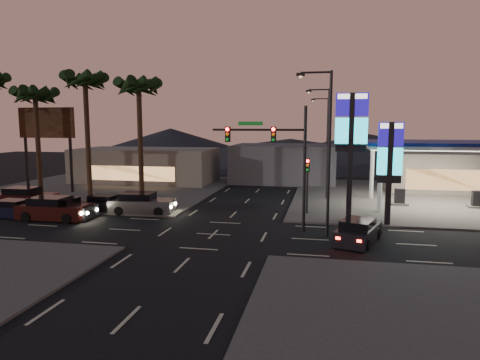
% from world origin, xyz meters
% --- Properties ---
extents(ground, '(140.00, 140.00, 0.00)m').
position_xyz_m(ground, '(0.00, 0.00, 0.00)').
color(ground, black).
rests_on(ground, ground).
extents(corner_lot_ne, '(24.00, 24.00, 0.12)m').
position_xyz_m(corner_lot_ne, '(16.00, 16.00, 0.06)').
color(corner_lot_ne, '#47443F').
rests_on(corner_lot_ne, ground).
extents(corner_lot_nw, '(24.00, 24.00, 0.12)m').
position_xyz_m(corner_lot_nw, '(-16.00, 16.00, 0.06)').
color(corner_lot_nw, '#47443F').
rests_on(corner_lot_nw, ground).
extents(gas_station, '(12.20, 8.20, 5.47)m').
position_xyz_m(gas_station, '(16.00, 12.00, 5.08)').
color(gas_station, silver).
rests_on(gas_station, ground).
extents(convenience_store, '(10.00, 6.00, 4.00)m').
position_xyz_m(convenience_store, '(18.00, 21.00, 2.00)').
color(convenience_store, '#726B5B').
rests_on(convenience_store, ground).
extents(pylon_sign_tall, '(2.20, 0.35, 9.00)m').
position_xyz_m(pylon_sign_tall, '(8.50, 5.50, 6.39)').
color(pylon_sign_tall, black).
rests_on(pylon_sign_tall, ground).
extents(pylon_sign_short, '(1.60, 0.35, 7.00)m').
position_xyz_m(pylon_sign_short, '(11.00, 4.50, 4.66)').
color(pylon_sign_short, black).
rests_on(pylon_sign_short, ground).
extents(traffic_signal_mast, '(6.10, 0.39, 8.00)m').
position_xyz_m(traffic_signal_mast, '(3.76, 1.99, 5.23)').
color(traffic_signal_mast, black).
rests_on(traffic_signal_mast, ground).
extents(pedestal_signal, '(0.32, 0.39, 4.30)m').
position_xyz_m(pedestal_signal, '(5.50, 6.98, 2.92)').
color(pedestal_signal, black).
rests_on(pedestal_signal, ground).
extents(streetlight_near, '(2.14, 0.25, 10.00)m').
position_xyz_m(streetlight_near, '(6.79, 1.00, 5.72)').
color(streetlight_near, black).
rests_on(streetlight_near, ground).
extents(streetlight_mid, '(2.14, 0.25, 10.00)m').
position_xyz_m(streetlight_mid, '(6.79, 14.00, 5.72)').
color(streetlight_mid, black).
rests_on(streetlight_mid, ground).
extents(streetlight_far, '(2.14, 0.25, 10.00)m').
position_xyz_m(streetlight_far, '(6.79, 28.00, 5.72)').
color(streetlight_far, black).
rests_on(streetlight_far, ground).
extents(palm_a, '(4.41, 4.41, 10.86)m').
position_xyz_m(palm_a, '(-9.00, 9.50, 9.43)').
color(palm_a, black).
rests_on(palm_a, ground).
extents(palm_b, '(4.41, 4.41, 11.46)m').
position_xyz_m(palm_b, '(-14.00, 9.50, 9.97)').
color(palm_b, black).
rests_on(palm_b, ground).
extents(palm_c, '(4.41, 4.41, 10.26)m').
position_xyz_m(palm_c, '(-19.00, 9.50, 8.88)').
color(palm_c, black).
rests_on(palm_c, ground).
extents(billboard, '(6.00, 0.30, 8.50)m').
position_xyz_m(billboard, '(-20.50, 13.00, 6.33)').
color(billboard, black).
rests_on(billboard, ground).
extents(building_far_west, '(16.00, 8.00, 4.00)m').
position_xyz_m(building_far_west, '(-14.00, 22.00, 2.00)').
color(building_far_west, '#726B5B').
rests_on(building_far_west, ground).
extents(building_far_mid, '(12.00, 9.00, 4.40)m').
position_xyz_m(building_far_mid, '(2.00, 26.00, 2.20)').
color(building_far_mid, '#4C4C51').
rests_on(building_far_mid, ground).
extents(hill_left, '(40.00, 40.00, 6.00)m').
position_xyz_m(hill_left, '(-25.00, 60.00, 3.00)').
color(hill_left, black).
rests_on(hill_left, ground).
extents(hill_right, '(50.00, 50.00, 5.00)m').
position_xyz_m(hill_right, '(15.00, 60.00, 2.50)').
color(hill_right, black).
rests_on(hill_right, ground).
extents(hill_center, '(60.00, 60.00, 4.00)m').
position_xyz_m(hill_center, '(0.00, 60.00, 2.00)').
color(hill_center, black).
rests_on(hill_center, ground).
extents(car_lane_a_front, '(4.72, 2.13, 1.52)m').
position_xyz_m(car_lane_a_front, '(-11.91, 2.31, 0.70)').
color(car_lane_a_front, black).
rests_on(car_lane_a_front, ground).
extents(car_lane_a_mid, '(5.16, 2.26, 1.66)m').
position_xyz_m(car_lane_a_mid, '(-12.37, 1.78, 0.77)').
color(car_lane_a_mid, '#33100E').
rests_on(car_lane_a_mid, ground).
extents(car_lane_a_rear, '(4.11, 1.87, 1.32)m').
position_xyz_m(car_lane_a_rear, '(-15.62, 1.86, 0.61)').
color(car_lane_a_rear, black).
rests_on(car_lane_a_rear, ground).
extents(car_lane_b_front, '(5.09, 2.46, 1.61)m').
position_xyz_m(car_lane_b_front, '(-7.06, 5.10, 0.75)').
color(car_lane_b_front, '#504F51').
rests_on(car_lane_b_front, ground).
extents(car_lane_b_mid, '(4.20, 1.86, 1.35)m').
position_xyz_m(car_lane_b_mid, '(-9.96, 5.02, 0.63)').
color(car_lane_b_mid, black).
rests_on(car_lane_b_mid, ground).
extents(car_lane_b_rear, '(5.04, 2.22, 1.62)m').
position_xyz_m(car_lane_b_rear, '(-17.76, 5.78, 0.75)').
color(car_lane_b_rear, black).
rests_on(car_lane_b_rear, ground).
extents(suv_station, '(3.06, 4.60, 1.42)m').
position_xyz_m(suv_station, '(8.77, -0.19, 0.66)').
color(suv_station, black).
rests_on(suv_station, ground).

